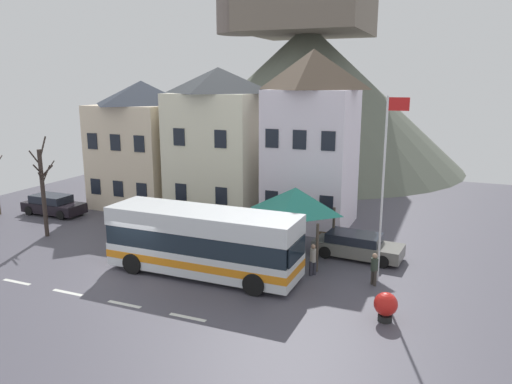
% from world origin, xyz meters
% --- Properties ---
extents(ground_plane, '(40.00, 60.00, 0.07)m').
position_xyz_m(ground_plane, '(0.00, -0.00, -0.03)').
color(ground_plane, '#4B4954').
extents(townhouse_00, '(5.79, 6.50, 9.02)m').
position_xyz_m(townhouse_00, '(-7.66, 12.22, 4.51)').
color(townhouse_00, beige).
rests_on(townhouse_00, ground_plane).
extents(townhouse_01, '(5.84, 5.45, 9.88)m').
position_xyz_m(townhouse_01, '(-1.21, 11.69, 4.94)').
color(townhouse_01, '#EBE5C6').
rests_on(townhouse_01, ground_plane).
extents(townhouse_02, '(5.05, 5.09, 10.87)m').
position_xyz_m(townhouse_02, '(5.30, 11.51, 5.43)').
color(townhouse_02, white).
rests_on(townhouse_02, ground_plane).
extents(hilltop_castle, '(32.65, 32.65, 23.60)m').
position_xyz_m(hilltop_castle, '(-1.71, 33.15, 8.00)').
color(hilltop_castle, '#5A6053').
rests_on(hilltop_castle, ground_plane).
extents(transit_bus, '(9.34, 2.83, 3.13)m').
position_xyz_m(transit_bus, '(2.98, 1.53, 1.58)').
color(transit_bus, silver).
rests_on(transit_bus, ground_plane).
extents(bus_shelter, '(3.60, 3.60, 3.69)m').
position_xyz_m(bus_shelter, '(6.22, 5.56, 3.03)').
color(bus_shelter, '#473D33').
rests_on(bus_shelter, ground_plane).
extents(parked_car_00, '(4.35, 1.96, 1.35)m').
position_xyz_m(parked_car_00, '(-11.71, 7.05, 0.67)').
color(parked_car_00, black).
rests_on(parked_car_00, ground_plane).
extents(parked_car_01, '(4.64, 2.24, 1.28)m').
position_xyz_m(parked_car_01, '(9.28, 6.61, 0.64)').
color(parked_car_01, slate).
rests_on(parked_car_01, ground_plane).
extents(parked_car_02, '(4.06, 2.24, 1.35)m').
position_xyz_m(parked_car_02, '(-2.27, 6.86, 0.66)').
color(parked_car_02, '#736C5B').
rests_on(parked_car_02, ground_plane).
extents(pedestrian_00, '(0.30, 0.36, 1.54)m').
position_xyz_m(pedestrian_00, '(7.82, 3.39, 0.77)').
color(pedestrian_00, '#2D2D38').
rests_on(pedestrian_00, ground_plane).
extents(pedestrian_01, '(0.32, 0.32, 1.51)m').
position_xyz_m(pedestrian_01, '(10.68, 3.33, 0.86)').
color(pedestrian_01, '#38332D').
rests_on(pedestrian_01, ground_plane).
extents(public_bench, '(1.46, 0.48, 0.87)m').
position_xyz_m(public_bench, '(7.65, 7.38, 0.47)').
color(public_bench, brown).
rests_on(public_bench, ground_plane).
extents(flagpole, '(0.95, 0.10, 8.40)m').
position_xyz_m(flagpole, '(10.85, 3.88, 4.79)').
color(flagpole, silver).
rests_on(flagpole, ground_plane).
extents(harbour_buoy, '(0.91, 0.91, 1.16)m').
position_xyz_m(harbour_buoy, '(11.66, 0.05, 0.65)').
color(harbour_buoy, black).
rests_on(harbour_buoy, ground_plane).
extents(bare_tree_00, '(1.08, 1.77, 5.86)m').
position_xyz_m(bare_tree_00, '(-8.44, 3.19, 2.85)').
color(bare_tree_00, '#382D28').
rests_on(bare_tree_00, ground_plane).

